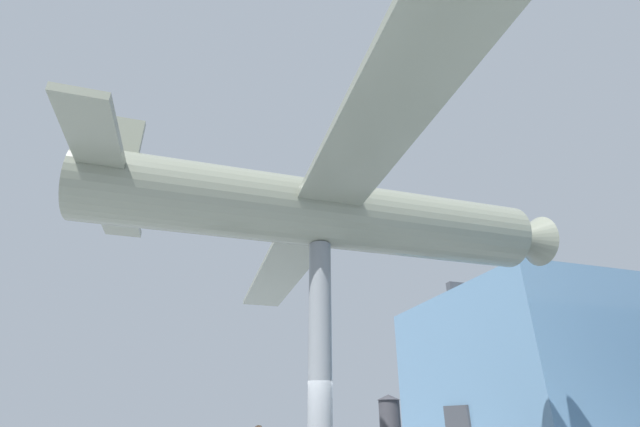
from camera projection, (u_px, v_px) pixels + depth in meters
The scene contains 3 objects.
glass_pavilion_left at pixel (590, 377), 21.33m from camera, with size 10.86×15.81×7.91m.
support_pylon_central at pixel (320, 362), 9.80m from camera, with size 0.55×0.55×5.80m.
suspended_airplane at pixel (327, 214), 11.52m from camera, with size 20.31×13.51×2.90m.
Camera 1 is at (9.88, -2.95, 1.69)m, focal length 24.00 mm.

